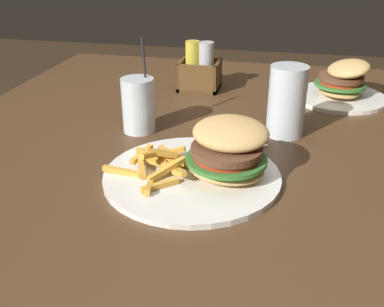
{
  "coord_description": "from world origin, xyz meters",
  "views": [
    {
      "loc": [
        0.05,
        -0.89,
        1.13
      ],
      "look_at": [
        -0.09,
        -0.23,
        0.8
      ],
      "focal_mm": 42.0,
      "sensor_mm": 36.0,
      "label": 1
    }
  ],
  "objects_px": {
    "meal_plate_near": "(210,161)",
    "condiment_caddy": "(199,71)",
    "meal_plate_far": "(341,85)",
    "beer_glass": "(287,103)",
    "juice_glass": "(138,106)",
    "spoon": "(223,129)"
  },
  "relations": [
    {
      "from": "beer_glass",
      "to": "spoon",
      "type": "relative_size",
      "value": 1.08
    },
    {
      "from": "juice_glass",
      "to": "meal_plate_far",
      "type": "bearing_deg",
      "value": 34.99
    },
    {
      "from": "juice_glass",
      "to": "condiment_caddy",
      "type": "relative_size",
      "value": 1.53
    },
    {
      "from": "condiment_caddy",
      "to": "beer_glass",
      "type": "bearing_deg",
      "value": -48.92
    },
    {
      "from": "meal_plate_near",
      "to": "condiment_caddy",
      "type": "distance_m",
      "value": 0.5
    },
    {
      "from": "meal_plate_near",
      "to": "beer_glass",
      "type": "bearing_deg",
      "value": 61.76
    },
    {
      "from": "meal_plate_near",
      "to": "beer_glass",
      "type": "xyz_separation_m",
      "value": [
        0.12,
        0.22,
        0.04
      ]
    },
    {
      "from": "juice_glass",
      "to": "spoon",
      "type": "relative_size",
      "value": 1.44
    },
    {
      "from": "meal_plate_near",
      "to": "spoon",
      "type": "bearing_deg",
      "value": 92.32
    },
    {
      "from": "juice_glass",
      "to": "spoon",
      "type": "bearing_deg",
      "value": 10.87
    },
    {
      "from": "spoon",
      "to": "condiment_caddy",
      "type": "relative_size",
      "value": 1.06
    },
    {
      "from": "spoon",
      "to": "meal_plate_far",
      "type": "distance_m",
      "value": 0.38
    },
    {
      "from": "meal_plate_far",
      "to": "condiment_caddy",
      "type": "relative_size",
      "value": 1.86
    },
    {
      "from": "beer_glass",
      "to": "condiment_caddy",
      "type": "bearing_deg",
      "value": 131.08
    },
    {
      "from": "juice_glass",
      "to": "meal_plate_far",
      "type": "distance_m",
      "value": 0.53
    },
    {
      "from": "meal_plate_near",
      "to": "condiment_caddy",
      "type": "height_order",
      "value": "condiment_caddy"
    },
    {
      "from": "condiment_caddy",
      "to": "meal_plate_near",
      "type": "bearing_deg",
      "value": -76.6
    },
    {
      "from": "meal_plate_far",
      "to": "condiment_caddy",
      "type": "distance_m",
      "value": 0.37
    },
    {
      "from": "beer_glass",
      "to": "condiment_caddy",
      "type": "relative_size",
      "value": 1.14
    },
    {
      "from": "juice_glass",
      "to": "condiment_caddy",
      "type": "height_order",
      "value": "juice_glass"
    },
    {
      "from": "beer_glass",
      "to": "juice_glass",
      "type": "distance_m",
      "value": 0.31
    },
    {
      "from": "meal_plate_near",
      "to": "condiment_caddy",
      "type": "xyz_separation_m",
      "value": [
        -0.12,
        0.49,
        0.02
      ]
    }
  ]
}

